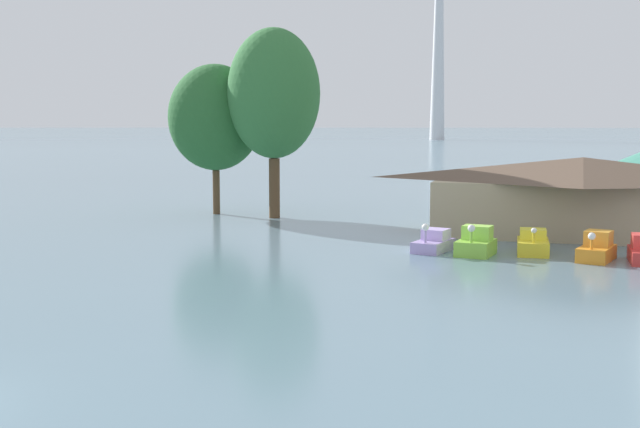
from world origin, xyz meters
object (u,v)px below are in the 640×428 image
(pedal_boat_lime, at_px, (476,244))
(pedal_boat_yellow, at_px, (533,244))
(pedal_boat_orange, at_px, (597,249))
(shoreline_tree_mid, at_px, (274,94))
(shoreline_tree_tall_left, at_px, (215,118))
(pedal_boat_lavender, at_px, (434,242))
(boathouse, at_px, (582,195))

(pedal_boat_lime, relative_size, pedal_boat_yellow, 0.85)
(pedal_boat_lime, height_order, pedal_boat_orange, pedal_boat_lime)
(shoreline_tree_mid, bearing_deg, shoreline_tree_tall_left, 168.29)
(pedal_boat_lavender, bearing_deg, boathouse, 151.16)
(pedal_boat_orange, bearing_deg, pedal_boat_lime, -74.61)
(pedal_boat_yellow, height_order, shoreline_tree_tall_left, shoreline_tree_tall_left)
(pedal_boat_yellow, relative_size, pedal_boat_orange, 0.99)
(boathouse, relative_size, shoreline_tree_tall_left, 1.67)
(pedal_boat_yellow, relative_size, shoreline_tree_mid, 0.22)
(shoreline_tree_mid, bearing_deg, boathouse, -8.74)
(boathouse, height_order, shoreline_tree_tall_left, shoreline_tree_tall_left)
(pedal_boat_lavender, xyz_separation_m, pedal_boat_orange, (8.15, -0.50, 0.11))
(pedal_boat_orange, xyz_separation_m, shoreline_tree_tall_left, (-26.48, 13.22, 6.55))
(pedal_boat_orange, bearing_deg, shoreline_tree_tall_left, -102.73)
(pedal_boat_orange, height_order, shoreline_tree_tall_left, shoreline_tree_tall_left)
(pedal_boat_lime, height_order, boathouse, boathouse)
(boathouse, distance_m, shoreline_tree_tall_left, 26.53)
(pedal_boat_lavender, distance_m, shoreline_tree_tall_left, 23.28)
(pedal_boat_lavender, bearing_deg, pedal_boat_yellow, 110.30)
(pedal_boat_lavender, xyz_separation_m, boathouse, (7.45, 8.50, 2.00))
(pedal_boat_lime, xyz_separation_m, shoreline_tree_mid, (-15.62, 12.35, 8.15))
(pedal_boat_lime, relative_size, shoreline_tree_tall_left, 0.23)
(pedal_boat_yellow, relative_size, boathouse, 0.16)
(boathouse, bearing_deg, pedal_boat_orange, -85.56)
(pedal_boat_orange, xyz_separation_m, shoreline_tree_mid, (-21.50, 12.19, 8.18))
(shoreline_tree_tall_left, bearing_deg, pedal_boat_lime, -33.02)
(boathouse, height_order, shoreline_tree_mid, shoreline_tree_mid)
(shoreline_tree_tall_left, height_order, shoreline_tree_mid, shoreline_tree_mid)
(pedal_boat_orange, bearing_deg, boathouse, -161.74)
(pedal_boat_lavender, bearing_deg, pedal_boat_lime, 86.28)
(pedal_boat_lime, height_order, pedal_boat_yellow, pedal_boat_lime)
(pedal_boat_lavender, height_order, pedal_boat_orange, pedal_boat_lavender)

